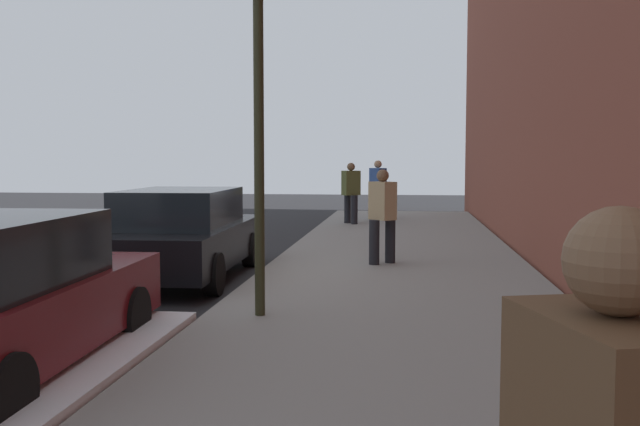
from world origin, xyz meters
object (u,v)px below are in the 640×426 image
(pedestrian_olive_coat, at_px, (351,191))
(pedestrian_tan_coat, at_px, (382,214))
(parked_car_black, at_px, (183,234))
(rolling_suitcase, at_px, (383,209))
(pedestrian_blue_coat, at_px, (378,188))
(traffic_light_pole, at_px, (259,59))

(pedestrian_olive_coat, bearing_deg, pedestrian_tan_coat, -171.51)
(parked_car_black, xyz_separation_m, rolling_suitcase, (10.86, -2.97, -0.32))
(pedestrian_blue_coat, relative_size, rolling_suitcase, 1.93)
(parked_car_black, distance_m, pedestrian_blue_coat, 10.85)
(pedestrian_blue_coat, distance_m, traffic_light_pole, 13.80)
(pedestrian_blue_coat, height_order, rolling_suitcase, pedestrian_blue_coat)
(parked_car_black, relative_size, pedestrian_tan_coat, 2.75)
(parked_car_black, distance_m, traffic_light_pole, 4.42)
(pedestrian_blue_coat, bearing_deg, rolling_suitcase, -19.79)
(parked_car_black, relative_size, pedestrian_olive_coat, 2.64)
(pedestrian_olive_coat, xyz_separation_m, traffic_light_pole, (-11.97, 0.17, 2.10))
(traffic_light_pole, bearing_deg, pedestrian_olive_coat, -0.82)
(traffic_light_pole, bearing_deg, rolling_suitcase, -4.14)
(traffic_light_pole, height_order, rolling_suitcase, traffic_light_pole)
(pedestrian_tan_coat, relative_size, rolling_suitcase, 1.79)
(pedestrian_blue_coat, distance_m, rolling_suitcase, 0.78)
(parked_car_black, relative_size, traffic_light_pole, 1.03)
(parked_car_black, xyz_separation_m, traffic_light_pole, (-3.15, -1.95, 2.42))
(parked_car_black, height_order, pedestrian_tan_coat, pedestrian_tan_coat)
(parked_car_black, height_order, pedestrian_blue_coat, pedestrian_blue_coat)
(parked_car_black, distance_m, pedestrian_tan_coat, 3.48)
(pedestrian_blue_coat, height_order, traffic_light_pole, traffic_light_pole)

